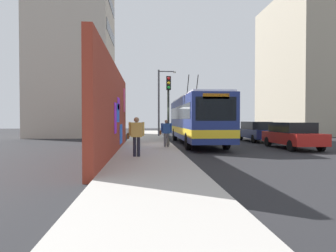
% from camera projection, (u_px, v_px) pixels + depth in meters
% --- Properties ---
extents(ground_plane, '(80.00, 80.00, 0.00)m').
position_uv_depth(ground_plane, '(173.00, 147.00, 19.31)').
color(ground_plane, '#232326').
extents(sidewalk_slab, '(48.00, 3.20, 0.15)m').
position_uv_depth(sidewalk_slab, '(148.00, 146.00, 19.18)').
color(sidewalk_slab, '#ADA8A0').
rests_on(sidewalk_slab, ground_plane).
extents(graffiti_wall, '(13.67, 0.32, 4.38)m').
position_uv_depth(graffiti_wall, '(114.00, 111.00, 14.86)').
color(graffiti_wall, maroon).
rests_on(graffiti_wall, ground_plane).
extents(building_far_left, '(8.26, 7.69, 18.24)m').
position_uv_depth(building_far_left, '(74.00, 49.00, 31.11)').
color(building_far_left, '#B2A899').
rests_on(building_far_left, ground_plane).
extents(building_far_right, '(13.59, 6.12, 16.40)m').
position_uv_depth(building_far_right, '(300.00, 66.00, 36.31)').
color(building_far_right, '#9E937F').
rests_on(building_far_right, ground_plane).
extents(city_bus, '(11.94, 2.53, 5.09)m').
position_uv_depth(city_bus, '(196.00, 118.00, 21.11)').
color(city_bus, navy).
rests_on(city_bus, ground_plane).
extents(parked_car_red, '(4.67, 1.91, 1.58)m').
position_uv_depth(parked_car_red, '(292.00, 135.00, 17.90)').
color(parked_car_red, '#B21E19').
rests_on(parked_car_red, ground_plane).
extents(parked_car_navy, '(4.64, 1.75, 1.58)m').
position_uv_depth(parked_car_navy, '(256.00, 131.00, 23.69)').
color(parked_car_navy, navy).
rests_on(parked_car_navy, ground_plane).
extents(pedestrian_at_curb, '(0.22, 0.72, 1.59)m').
position_uv_depth(pedestrian_at_curb, '(166.00, 131.00, 17.55)').
color(pedestrian_at_curb, '#595960').
rests_on(pedestrian_at_curb, sidewalk_slab).
extents(pedestrian_near_wall, '(0.23, 0.76, 1.71)m').
position_uv_depth(pedestrian_near_wall, '(136.00, 133.00, 12.94)').
color(pedestrian_near_wall, '#1E1E2D').
rests_on(pedestrian_near_wall, sidewalk_slab).
extents(traffic_light, '(0.49, 0.28, 4.29)m').
position_uv_depth(traffic_light, '(168.00, 99.00, 18.46)').
color(traffic_light, '#2D382D').
rests_on(traffic_light, sidewalk_slab).
extents(street_lamp, '(0.44, 1.78, 6.44)m').
position_uv_depth(street_lamp, '(161.00, 98.00, 29.13)').
color(street_lamp, '#4C4C51').
rests_on(street_lamp, sidewalk_slab).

